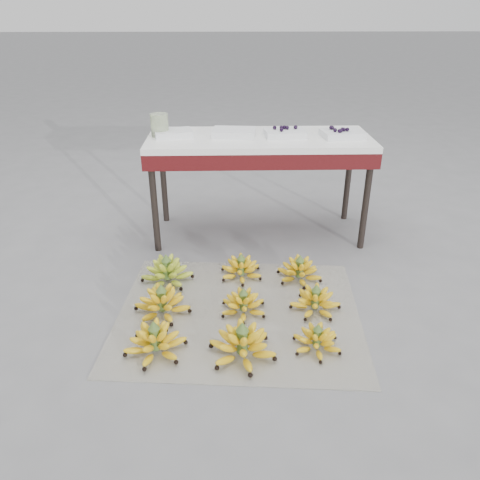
{
  "coord_description": "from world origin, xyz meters",
  "views": [
    {
      "loc": [
        -0.15,
        -1.98,
        1.44
      ],
      "look_at": [
        -0.09,
        0.26,
        0.32
      ],
      "focal_mm": 35.0,
      "sensor_mm": 36.0,
      "label": 1
    }
  ],
  "objects_px": {
    "bunch_mid_right": "(315,301)",
    "bunch_back_right": "(299,271)",
    "bunch_front_left": "(155,342)",
    "bunch_mid_left": "(162,303)",
    "bunch_back_center": "(241,269)",
    "tray_right": "(285,133)",
    "tray_far_right": "(342,134)",
    "tray_far_left": "(173,133)",
    "vendor_table": "(259,148)",
    "tray_left": "(234,132)",
    "glass_jar": "(160,125)",
    "bunch_front_right": "(317,340)",
    "bunch_mid_center": "(243,304)",
    "bunch_back_left": "(167,272)",
    "bunch_front_center": "(242,345)",
    "newspaper_mat": "(239,313)"
  },
  "relations": [
    {
      "from": "bunch_mid_center",
      "to": "glass_jar",
      "type": "distance_m",
      "value": 1.32
    },
    {
      "from": "bunch_mid_left",
      "to": "bunch_mid_center",
      "type": "xyz_separation_m",
      "value": [
        0.42,
        -0.01,
        -0.01
      ]
    },
    {
      "from": "bunch_front_left",
      "to": "bunch_back_left",
      "type": "relative_size",
      "value": 0.92
    },
    {
      "from": "bunch_front_right",
      "to": "tray_far_right",
      "type": "distance_m",
      "value": 1.44
    },
    {
      "from": "bunch_back_left",
      "to": "tray_right",
      "type": "distance_m",
      "value": 1.17
    },
    {
      "from": "glass_jar",
      "to": "bunch_front_left",
      "type": "bearing_deg",
      "value": -86.01
    },
    {
      "from": "bunch_front_left",
      "to": "bunch_mid_left",
      "type": "relative_size",
      "value": 0.79
    },
    {
      "from": "bunch_back_center",
      "to": "tray_far_left",
      "type": "xyz_separation_m",
      "value": [
        -0.42,
        0.63,
        0.65
      ]
    },
    {
      "from": "vendor_table",
      "to": "tray_left",
      "type": "xyz_separation_m",
      "value": [
        -0.16,
        0.02,
        0.1
      ]
    },
    {
      "from": "bunch_front_left",
      "to": "tray_far_right",
      "type": "height_order",
      "value": "tray_far_right"
    },
    {
      "from": "vendor_table",
      "to": "bunch_front_left",
      "type": "bearing_deg",
      "value": -113.39
    },
    {
      "from": "bunch_mid_right",
      "to": "bunch_front_left",
      "type": "bearing_deg",
      "value": -148.05
    },
    {
      "from": "bunch_back_right",
      "to": "bunch_back_left",
      "type": "bearing_deg",
      "value": 158.59
    },
    {
      "from": "bunch_back_right",
      "to": "tray_far_left",
      "type": "height_order",
      "value": "tray_far_left"
    },
    {
      "from": "newspaper_mat",
      "to": "tray_left",
      "type": "height_order",
      "value": "tray_left"
    },
    {
      "from": "glass_jar",
      "to": "vendor_table",
      "type": "bearing_deg",
      "value": -2.59
    },
    {
      "from": "bunch_front_right",
      "to": "bunch_back_right",
      "type": "height_order",
      "value": "bunch_back_right"
    },
    {
      "from": "bunch_front_left",
      "to": "glass_jar",
      "type": "distance_m",
      "value": 1.48
    },
    {
      "from": "vendor_table",
      "to": "tray_far_left",
      "type": "bearing_deg",
      "value": 177.26
    },
    {
      "from": "bunch_mid_left",
      "to": "tray_far_right",
      "type": "distance_m",
      "value": 1.56
    },
    {
      "from": "bunch_back_center",
      "to": "tray_left",
      "type": "distance_m",
      "value": 0.91
    },
    {
      "from": "bunch_mid_left",
      "to": "bunch_back_right",
      "type": "xyz_separation_m",
      "value": [
        0.76,
        0.32,
        -0.01
      ]
    },
    {
      "from": "tray_far_right",
      "to": "tray_right",
      "type": "bearing_deg",
      "value": 174.95
    },
    {
      "from": "bunch_mid_right",
      "to": "tray_far_left",
      "type": "relative_size",
      "value": 1.12
    },
    {
      "from": "bunch_front_center",
      "to": "bunch_mid_center",
      "type": "height_order",
      "value": "bunch_front_center"
    },
    {
      "from": "bunch_mid_right",
      "to": "tray_left",
      "type": "height_order",
      "value": "tray_left"
    },
    {
      "from": "bunch_mid_center",
      "to": "bunch_front_center",
      "type": "bearing_deg",
      "value": -117.24
    },
    {
      "from": "tray_right",
      "to": "tray_far_right",
      "type": "distance_m",
      "value": 0.36
    },
    {
      "from": "tray_far_left",
      "to": "tray_far_right",
      "type": "relative_size",
      "value": 0.96
    },
    {
      "from": "bunch_mid_right",
      "to": "bunch_back_right",
      "type": "relative_size",
      "value": 0.89
    },
    {
      "from": "bunch_mid_left",
      "to": "bunch_mid_right",
      "type": "bearing_deg",
      "value": 22.19
    },
    {
      "from": "bunch_front_center",
      "to": "bunch_mid_right",
      "type": "xyz_separation_m",
      "value": [
        0.39,
        0.35,
        -0.01
      ]
    },
    {
      "from": "bunch_mid_right",
      "to": "tray_right",
      "type": "bearing_deg",
      "value": 105.14
    },
    {
      "from": "bunch_mid_left",
      "to": "bunch_back_center",
      "type": "xyz_separation_m",
      "value": [
        0.42,
        0.36,
        -0.01
      ]
    },
    {
      "from": "bunch_front_center",
      "to": "glass_jar",
      "type": "xyz_separation_m",
      "value": [
        -0.49,
        1.34,
        0.69
      ]
    },
    {
      "from": "bunch_front_center",
      "to": "tray_left",
      "type": "relative_size",
      "value": 1.36
    },
    {
      "from": "tray_far_left",
      "to": "tray_far_right",
      "type": "height_order",
      "value": "tray_far_right"
    },
    {
      "from": "bunch_back_left",
      "to": "bunch_front_left",
      "type": "bearing_deg",
      "value": -83.02
    },
    {
      "from": "bunch_mid_left",
      "to": "bunch_back_center",
      "type": "height_order",
      "value": "bunch_mid_left"
    },
    {
      "from": "bunch_front_left",
      "to": "bunch_mid_left",
      "type": "distance_m",
      "value": 0.31
    },
    {
      "from": "tray_right",
      "to": "bunch_mid_center",
      "type": "bearing_deg",
      "value": -107.18
    },
    {
      "from": "bunch_back_center",
      "to": "tray_right",
      "type": "bearing_deg",
      "value": 51.81
    },
    {
      "from": "bunch_front_left",
      "to": "bunch_mid_left",
      "type": "xyz_separation_m",
      "value": [
        -0.01,
        0.31,
        0.0
      ]
    },
    {
      "from": "tray_far_left",
      "to": "tray_left",
      "type": "distance_m",
      "value": 0.39
    },
    {
      "from": "bunch_front_center",
      "to": "tray_right",
      "type": "relative_size",
      "value": 1.45
    },
    {
      "from": "tray_right",
      "to": "tray_left",
      "type": "bearing_deg",
      "value": 176.22
    },
    {
      "from": "newspaper_mat",
      "to": "tray_far_left",
      "type": "distance_m",
      "value": 1.28
    },
    {
      "from": "bunch_mid_center",
      "to": "tray_left",
      "type": "distance_m",
      "value": 1.19
    },
    {
      "from": "vendor_table",
      "to": "glass_jar",
      "type": "relative_size",
      "value": 10.11
    },
    {
      "from": "bunch_front_right",
      "to": "glass_jar",
      "type": "relative_size",
      "value": 1.66
    }
  ]
}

